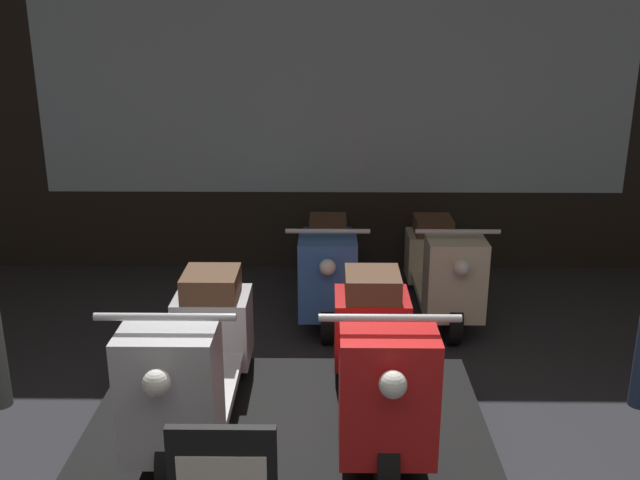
{
  "coord_description": "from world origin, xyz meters",
  "views": [
    {
      "loc": [
        -0.05,
        -1.92,
        2.22
      ],
      "look_at": [
        -0.1,
        2.21,
        0.88
      ],
      "focal_mm": 40.0,
      "sensor_mm": 36.0,
      "label": 1
    }
  ],
  "objects_px": {
    "scooter_display_right": "(378,359)",
    "scooter_backrow_1": "(442,268)",
    "scooter_display_left": "(196,358)",
    "scooter_backrow_0": "(328,268)"
  },
  "relations": [
    {
      "from": "scooter_backrow_0",
      "to": "scooter_backrow_1",
      "type": "bearing_deg",
      "value": 0.0
    },
    {
      "from": "scooter_display_left",
      "to": "scooter_backrow_0",
      "type": "distance_m",
      "value": 2.08
    },
    {
      "from": "scooter_display_right",
      "to": "scooter_backrow_1",
      "type": "distance_m",
      "value": 2.08
    },
    {
      "from": "scooter_display_left",
      "to": "scooter_backrow_1",
      "type": "height_order",
      "value": "scooter_display_left"
    },
    {
      "from": "scooter_display_left",
      "to": "scooter_display_right",
      "type": "bearing_deg",
      "value": 0.0
    },
    {
      "from": "scooter_display_right",
      "to": "scooter_backrow_0",
      "type": "xyz_separation_m",
      "value": [
        -0.25,
        1.97,
        -0.25
      ]
    },
    {
      "from": "scooter_display_left",
      "to": "scooter_backrow_0",
      "type": "xyz_separation_m",
      "value": [
        0.65,
        1.97,
        -0.25
      ]
    },
    {
      "from": "scooter_display_right",
      "to": "scooter_backrow_1",
      "type": "xyz_separation_m",
      "value": [
        0.62,
        1.97,
        -0.25
      ]
    },
    {
      "from": "scooter_display_right",
      "to": "scooter_backrow_0",
      "type": "distance_m",
      "value": 2.0
    },
    {
      "from": "scooter_display_right",
      "to": "scooter_backrow_1",
      "type": "relative_size",
      "value": 1.0
    }
  ]
}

